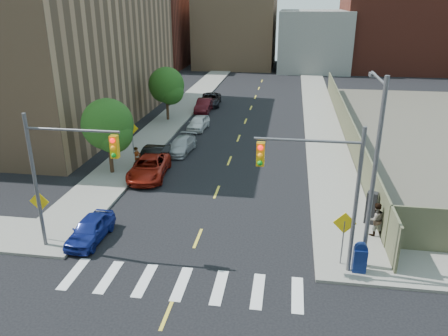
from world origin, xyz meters
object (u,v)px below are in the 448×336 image
(mailbox, at_px, (360,257))
(pedestrian_west, at_px, (137,159))
(parked_car_blue, at_px, (90,229))
(pedestrian_east, at_px, (375,219))
(parked_car_red, at_px, (149,167))
(parked_car_white, at_px, (198,123))
(parked_car_silver, at_px, (181,145))
(parked_car_grey, at_px, (210,99))
(payphone, at_px, (371,208))
(parked_car_maroon, at_px, (204,105))
(parked_car_black, at_px, (153,158))

(mailbox, height_order, pedestrian_west, pedestrian_west)
(parked_car_blue, height_order, pedestrian_east, pedestrian_east)
(parked_car_red, relative_size, parked_car_white, 1.33)
(parked_car_silver, relative_size, parked_car_white, 1.08)
(parked_car_red, xyz_separation_m, pedestrian_west, (-1.14, 0.83, 0.30))
(parked_car_grey, bearing_deg, parked_car_red, -95.73)
(parked_car_silver, relative_size, payphone, 2.29)
(payphone, bearing_deg, parked_car_maroon, 139.51)
(parked_car_white, distance_m, parked_car_grey, 10.48)
(parked_car_silver, bearing_deg, parked_car_blue, -89.56)
(payphone, relative_size, pedestrian_east, 1.01)
(parked_car_silver, xyz_separation_m, mailbox, (12.17, -15.43, 0.25))
(parked_car_red, bearing_deg, parked_car_blue, -97.32)
(parked_car_red, bearing_deg, parked_car_silver, 75.01)
(parked_car_white, distance_m, mailbox, 25.36)
(parked_car_grey, bearing_deg, pedestrian_east, -69.29)
(parked_car_grey, relative_size, mailbox, 3.39)
(parked_car_blue, xyz_separation_m, parked_car_grey, (0.58, 31.70, 0.06))
(parked_car_grey, height_order, payphone, payphone)
(parked_car_maroon, xyz_separation_m, parked_car_grey, (0.09, 3.39, -0.03))
(parked_car_black, distance_m, pedestrian_west, 1.40)
(parked_car_red, xyz_separation_m, parked_car_grey, (0.24, 22.83, -0.03))
(parked_car_red, xyz_separation_m, mailbox, (13.13, -9.87, 0.14))
(parked_car_silver, xyz_separation_m, parked_car_maroon, (-0.81, 13.89, 0.11))
(payphone, bearing_deg, parked_car_silver, 161.09)
(parked_car_black, relative_size, parked_car_grey, 0.89)
(parked_car_silver, distance_m, payphone, 17.05)
(parked_car_silver, distance_m, parked_car_grey, 17.29)
(parked_car_blue, distance_m, parked_car_red, 8.88)
(parked_car_maroon, height_order, mailbox, mailbox)
(parked_car_red, distance_m, mailbox, 16.43)
(parked_car_black, height_order, pedestrian_east, pedestrian_east)
(parked_car_grey, xyz_separation_m, payphone, (14.10, -27.84, 0.38))
(mailbox, bearing_deg, parked_car_grey, 111.70)
(parked_car_silver, height_order, pedestrian_east, pedestrian_east)
(parked_car_white, relative_size, pedestrian_west, 2.24)
(mailbox, height_order, payphone, payphone)
(pedestrian_west, bearing_deg, parked_car_silver, -3.27)
(parked_car_white, xyz_separation_m, parked_car_grey, (-0.72, 10.46, 0.03))
(parked_car_black, bearing_deg, parked_car_blue, -88.79)
(parked_car_silver, distance_m, parked_car_white, 6.82)
(parked_car_black, bearing_deg, mailbox, -40.06)
(parked_car_blue, xyz_separation_m, pedestrian_west, (-0.80, 9.71, 0.39))
(parked_car_red, relative_size, parked_car_silver, 1.23)
(pedestrian_west, bearing_deg, payphone, -89.95)
(parked_car_red, bearing_deg, parked_car_black, 94.67)
(parked_car_maroon, height_order, payphone, payphone)
(pedestrian_east, bearing_deg, pedestrian_west, -44.66)
(parked_car_silver, height_order, payphone, payphone)
(parked_car_maroon, bearing_deg, pedestrian_east, -61.70)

